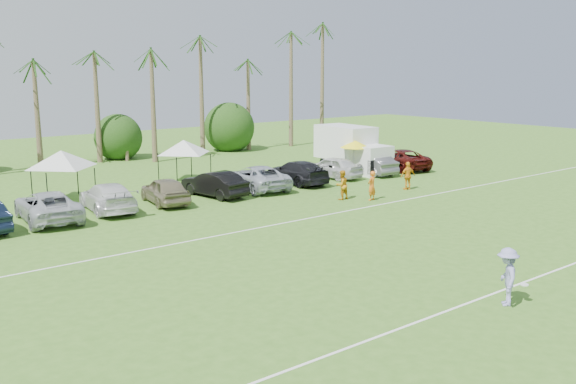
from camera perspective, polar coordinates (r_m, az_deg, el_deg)
ground at (r=19.71m, az=18.80°, el=-11.62°), size 120.00×120.00×0.00m
field_lines at (r=24.59m, az=2.88°, el=-6.44°), size 80.00×12.10×0.01m
palm_tree_5 at (r=50.02m, az=-20.92°, el=11.48°), size 2.40×2.40×9.90m
palm_tree_6 at (r=51.43m, az=-16.65°, el=12.67°), size 2.40×2.40×10.90m
palm_tree_7 at (r=53.12m, az=-12.60°, el=13.72°), size 2.40×2.40×11.90m
palm_tree_8 at (r=55.46m, az=-7.76°, el=11.09°), size 2.40×2.40×8.90m
palm_tree_9 at (r=58.20m, az=-3.47°, el=12.02°), size 2.40×2.40×9.90m
palm_tree_10 at (r=61.24m, az=0.45°, el=12.80°), size 2.40×2.40×10.90m
palm_tree_11 at (r=63.86m, az=3.31°, el=13.48°), size 2.40×2.40×11.90m
bush_tree_2 at (r=53.40m, az=-14.63°, el=4.72°), size 4.00×4.00×4.00m
bush_tree_3 at (r=58.17m, az=-5.58°, el=5.53°), size 4.00×4.00×4.00m
sideline_player_a at (r=36.27m, az=7.45°, el=0.56°), size 0.68×0.52×1.66m
sideline_player_b at (r=36.28m, az=4.81°, el=0.63°), size 0.83×0.66×1.67m
sideline_player_c at (r=39.73m, az=10.61°, el=1.42°), size 1.07×0.64×1.71m
box_truck at (r=46.34m, az=5.73°, el=3.98°), size 2.70×6.30×3.18m
canopy_tent_left at (r=37.67m, az=-19.54°, el=3.50°), size 4.09×4.09×3.32m
canopy_tent_right at (r=42.44m, az=-9.27°, el=4.59°), size 3.89×3.89×3.15m
market_umbrella at (r=44.49m, az=6.00°, el=4.25°), size 2.15×2.15×2.39m
frisbee_player at (r=21.43m, az=18.90°, el=-7.13°), size 1.35×1.32×1.86m
parked_car_2 at (r=33.27m, az=-20.58°, el=-1.19°), size 2.97×5.52×1.47m
parked_car_3 at (r=34.60m, az=-15.73°, el=-0.44°), size 2.74×5.31×1.47m
parked_car_4 at (r=35.72m, az=-10.88°, el=0.14°), size 2.40×4.54×1.47m
parked_car_5 at (r=37.29m, az=-6.57°, el=0.73°), size 2.18×4.64×1.47m
parked_car_6 at (r=39.21m, az=-2.80°, el=1.30°), size 3.21×5.60×1.47m
parked_car_7 at (r=41.15m, az=0.78°, el=1.78°), size 2.34×5.18×1.47m
parked_car_8 at (r=43.31m, az=3.93°, el=2.22°), size 2.42×4.55×1.47m
parked_car_9 at (r=45.17m, az=7.33°, el=2.52°), size 2.16×4.64×1.47m
parked_car_10 at (r=47.62m, az=9.82°, el=2.89°), size 3.46×5.68×1.47m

